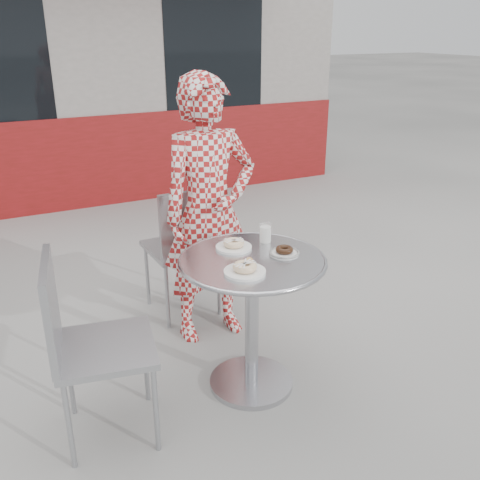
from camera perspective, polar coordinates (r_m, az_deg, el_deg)
name	(u,v)px	position (r m, az deg, el deg)	size (l,w,h in m)	color
ground	(252,378)	(3.19, 1.32, -14.53)	(60.00, 60.00, 0.00)	#9C9A95
storefront	(60,58)	(7.93, -18.69, 17.88)	(6.02, 4.55, 3.00)	gray
bistro_table	(252,292)	(2.83, 1.30, -5.52)	(0.77, 0.77, 0.78)	silver
chair_far	(183,273)	(3.76, -6.09, -3.53)	(0.47, 0.47, 0.94)	#9DA0A5
chair_left	(106,382)	(2.75, -14.06, -14.51)	(0.53, 0.53, 0.95)	#9DA0A5
seated_person	(209,212)	(3.28, -3.28, 2.96)	(0.61, 0.40, 1.66)	maroon
plate_far	(234,245)	(2.87, -0.67, -0.53)	(0.19, 0.19, 0.05)	white
plate_near	(245,269)	(2.59, 0.54, -3.07)	(0.21, 0.21, 0.05)	white
plate_checker	(284,252)	(2.81, 4.75, -1.27)	(0.16, 0.16, 0.04)	white
milk_cup	(265,233)	(2.95, 2.72, 0.72)	(0.07, 0.07, 0.11)	white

